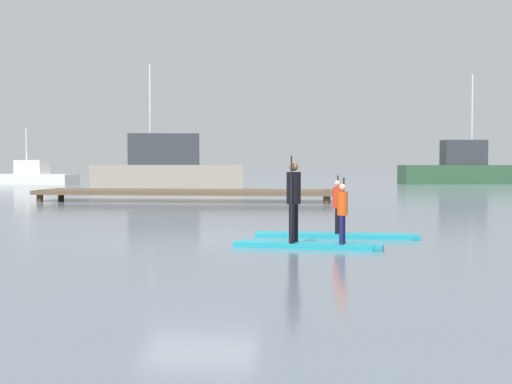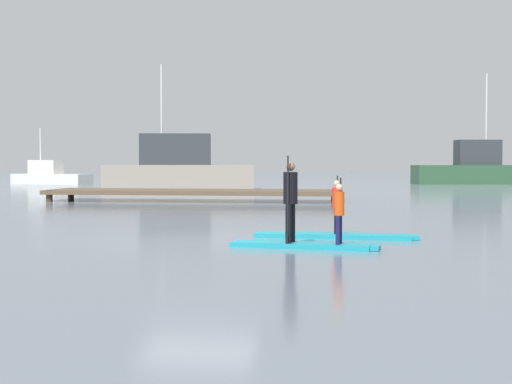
% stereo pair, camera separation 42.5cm
% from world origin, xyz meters
% --- Properties ---
extents(ground_plane, '(240.00, 240.00, 0.00)m').
position_xyz_m(ground_plane, '(0.00, 0.00, 0.00)').
color(ground_plane, slate).
extents(paddleboard_near, '(3.73, 0.89, 0.10)m').
position_xyz_m(paddleboard_near, '(2.98, 0.97, 0.05)').
color(paddleboard_near, '#1E9EB2').
rests_on(paddleboard_near, ground).
extents(paddler_child_solo, '(0.23, 0.42, 1.31)m').
position_xyz_m(paddler_child_solo, '(2.99, 0.98, 0.78)').
color(paddler_child_solo, black).
rests_on(paddler_child_solo, paddleboard_near).
extents(paddleboard_far, '(3.03, 1.00, 0.10)m').
position_xyz_m(paddleboard_far, '(2.39, -1.03, 0.05)').
color(paddleboard_far, '#1E9EB2').
rests_on(paddleboard_far, ground).
extents(paddler_adult, '(0.33, 0.51, 1.75)m').
position_xyz_m(paddler_adult, '(2.11, -1.00, 1.04)').
color(paddler_adult, black).
rests_on(paddler_adult, paddleboard_far).
extents(paddler_child_front, '(0.24, 0.41, 1.31)m').
position_xyz_m(paddler_child_front, '(3.09, -1.13, 0.77)').
color(paddler_child_front, '#19194C').
rests_on(paddler_child_front, paddleboard_far).
extents(fishing_boat_white_large, '(9.52, 3.97, 7.73)m').
position_xyz_m(fishing_boat_white_large, '(-7.45, 28.55, 1.34)').
color(fishing_boat_white_large, '#9E9384').
rests_on(fishing_boat_white_large, ground).
extents(fishing_boat_green_midground, '(6.64, 3.54, 4.31)m').
position_xyz_m(fishing_boat_green_midground, '(-19.65, 37.41, 0.64)').
color(fishing_boat_green_midground, silver).
rests_on(fishing_boat_green_midground, ground).
extents(motor_boat_small_navy, '(9.24, 4.11, 8.48)m').
position_xyz_m(motor_boat_small_navy, '(12.55, 42.12, 1.15)').
color(motor_boat_small_navy, '#2D5638').
rests_on(motor_boat_small_navy, ground).
extents(floating_dock, '(12.87, 3.03, 0.49)m').
position_xyz_m(floating_dock, '(-3.53, 15.55, 0.40)').
color(floating_dock, brown).
rests_on(floating_dock, ground).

